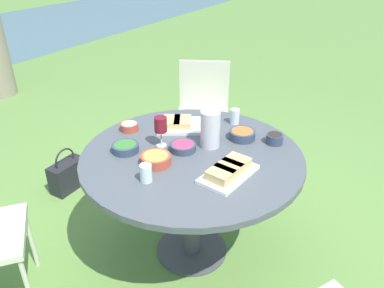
{
  "coord_description": "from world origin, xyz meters",
  "views": [
    {
      "loc": [
        -1.59,
        -0.91,
        1.8
      ],
      "look_at": [
        0.0,
        0.0,
        0.8
      ],
      "focal_mm": 35.0,
      "sensor_mm": 36.0,
      "label": 1
    }
  ],
  "objects_px": {
    "water_pitcher": "(210,129)",
    "handbag": "(68,175)",
    "chair_near_left": "(203,105)",
    "dining_table": "(192,168)",
    "wine_glass": "(161,125)"
  },
  "relations": [
    {
      "from": "dining_table",
      "to": "water_pitcher",
      "type": "bearing_deg",
      "value": -19.97
    },
    {
      "from": "wine_glass",
      "to": "handbag",
      "type": "distance_m",
      "value": 1.28
    },
    {
      "from": "dining_table",
      "to": "chair_near_left",
      "type": "bearing_deg",
      "value": 25.23
    },
    {
      "from": "dining_table",
      "to": "chair_near_left",
      "type": "height_order",
      "value": "chair_near_left"
    },
    {
      "from": "dining_table",
      "to": "water_pitcher",
      "type": "distance_m",
      "value": 0.25
    },
    {
      "from": "dining_table",
      "to": "chair_near_left",
      "type": "distance_m",
      "value": 1.24
    },
    {
      "from": "chair_near_left",
      "to": "water_pitcher",
      "type": "relative_size",
      "value": 4.06
    },
    {
      "from": "water_pitcher",
      "to": "handbag",
      "type": "distance_m",
      "value": 1.47
    },
    {
      "from": "water_pitcher",
      "to": "handbag",
      "type": "relative_size",
      "value": 0.6
    },
    {
      "from": "water_pitcher",
      "to": "handbag",
      "type": "bearing_deg",
      "value": 90.68
    },
    {
      "from": "chair_near_left",
      "to": "water_pitcher",
      "type": "height_order",
      "value": "water_pitcher"
    },
    {
      "from": "water_pitcher",
      "to": "dining_table",
      "type": "bearing_deg",
      "value": 160.03
    },
    {
      "from": "water_pitcher",
      "to": "wine_glass",
      "type": "height_order",
      "value": "water_pitcher"
    },
    {
      "from": "water_pitcher",
      "to": "wine_glass",
      "type": "bearing_deg",
      "value": 120.09
    },
    {
      "from": "chair_near_left",
      "to": "wine_glass",
      "type": "height_order",
      "value": "wine_glass"
    }
  ]
}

